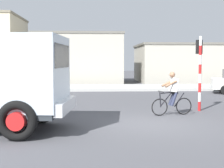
# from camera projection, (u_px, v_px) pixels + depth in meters

# --- Properties ---
(ground_plane) EXTENTS (120.00, 120.00, 0.00)m
(ground_plane) POSITION_uv_depth(u_px,v_px,m) (150.00, 124.00, 10.95)
(ground_plane) COLOR #4C4C51
(sidewalk_far) EXTENTS (80.00, 5.00, 0.16)m
(sidewalk_far) POSITION_uv_depth(u_px,v_px,m) (118.00, 87.00, 25.24)
(sidewalk_far) COLOR #ADADA8
(sidewalk_far) RESTS_ON ground
(cyclist) EXTENTS (1.70, 0.57, 1.72)m
(cyclist) POSITION_uv_depth(u_px,v_px,m) (172.00, 94.00, 12.75)
(cyclist) COLOR black
(cyclist) RESTS_ON ground
(traffic_light_pole) EXTENTS (0.24, 0.43, 3.20)m
(traffic_light_pole) POSITION_uv_depth(u_px,v_px,m) (200.00, 63.00, 13.88)
(traffic_light_pole) COLOR red
(traffic_light_pole) RESTS_ON ground
(building_mid_block) EXTENTS (8.39, 6.58, 4.76)m
(building_mid_block) POSITION_uv_depth(u_px,v_px,m) (79.00, 58.00, 31.55)
(building_mid_block) COLOR #B2AD9E
(building_mid_block) RESTS_ON ground
(building_corner_right) EXTENTS (11.82, 7.87, 3.85)m
(building_corner_right) POSITION_uv_depth(u_px,v_px,m) (194.00, 63.00, 33.53)
(building_corner_right) COLOR #B2AD9E
(building_corner_right) RESTS_ON ground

